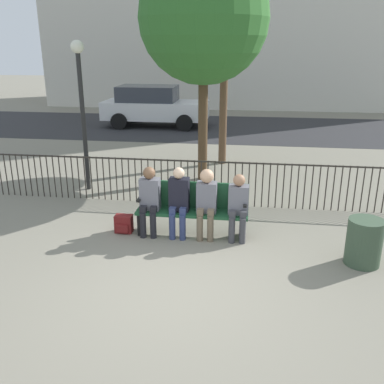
% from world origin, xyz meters
% --- Properties ---
extents(ground_plane, '(80.00, 80.00, 0.00)m').
position_xyz_m(ground_plane, '(0.00, 0.00, 0.00)').
color(ground_plane, gray).
extents(park_bench, '(1.94, 0.45, 0.92)m').
position_xyz_m(park_bench, '(0.00, 1.83, 0.50)').
color(park_bench, '#194728').
rests_on(park_bench, ground).
extents(seated_person_0, '(0.34, 0.39, 1.22)m').
position_xyz_m(seated_person_0, '(-0.74, 1.70, 0.69)').
color(seated_person_0, black).
rests_on(seated_person_0, ground).
extents(seated_person_1, '(0.34, 0.39, 1.23)m').
position_xyz_m(seated_person_1, '(-0.22, 1.70, 0.68)').
color(seated_person_1, navy).
rests_on(seated_person_1, ground).
extents(seated_person_2, '(0.34, 0.39, 1.22)m').
position_xyz_m(seated_person_2, '(0.25, 1.70, 0.70)').
color(seated_person_2, brown).
rests_on(seated_person_2, ground).
extents(seated_person_3, '(0.34, 0.39, 1.15)m').
position_xyz_m(seated_person_3, '(0.80, 1.70, 0.65)').
color(seated_person_3, '#3D3D42').
rests_on(seated_person_3, ground).
extents(backpack, '(0.31, 0.23, 0.32)m').
position_xyz_m(backpack, '(-1.22, 1.69, 0.16)').
color(backpack, maroon).
rests_on(backpack, ground).
extents(fence_railing, '(9.01, 0.03, 0.95)m').
position_xyz_m(fence_railing, '(-0.02, 3.30, 0.56)').
color(fence_railing, '#2D2823').
rests_on(fence_railing, ground).
extents(tree_0, '(2.92, 2.92, 5.21)m').
position_xyz_m(tree_0, '(-0.19, 5.07, 3.73)').
color(tree_0, '#4C3823').
rests_on(tree_0, ground).
extents(tree_1, '(1.86, 1.86, 4.69)m').
position_xyz_m(tree_1, '(0.19, 6.66, 3.71)').
color(tree_1, brown).
rests_on(tree_1, ground).
extents(lamp_post, '(0.28, 0.28, 3.28)m').
position_xyz_m(lamp_post, '(-2.73, 3.94, 2.20)').
color(lamp_post, black).
rests_on(lamp_post, ground).
extents(street_surface, '(24.00, 6.00, 0.01)m').
position_xyz_m(street_surface, '(0.00, 12.00, 0.00)').
color(street_surface, '#2B2B2D').
rests_on(street_surface, ground).
extents(parked_car_0, '(4.20, 1.94, 1.62)m').
position_xyz_m(parked_car_0, '(-2.98, 12.02, 0.84)').
color(parked_car_0, silver).
rests_on(parked_car_0, ground).
extents(trash_bin, '(0.53, 0.53, 0.73)m').
position_xyz_m(trash_bin, '(2.73, 1.06, 0.36)').
color(trash_bin, '#384C38').
rests_on(trash_bin, ground).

